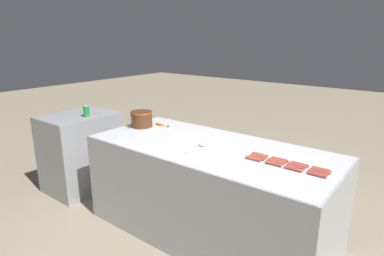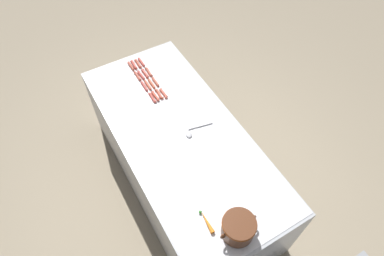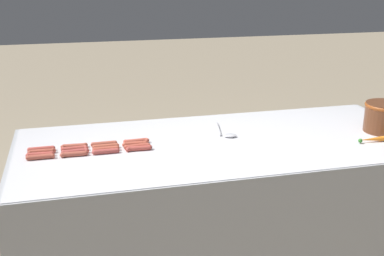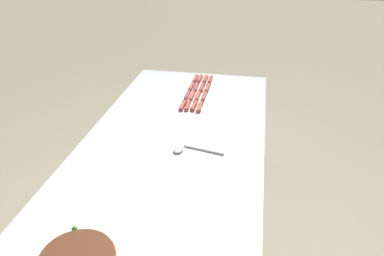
{
  "view_description": "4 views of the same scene",
  "coord_description": "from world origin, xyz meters",
  "px_view_note": "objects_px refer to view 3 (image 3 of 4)",
  "views": [
    {
      "loc": [
        -2.23,
        -1.54,
        1.8
      ],
      "look_at": [
        0.03,
        0.23,
        0.98
      ],
      "focal_mm": 30.24,
      "sensor_mm": 36.0,
      "label": 1
    },
    {
      "loc": [
        0.72,
        1.44,
        3.12
      ],
      "look_at": [
        -0.09,
        0.04,
        0.93
      ],
      "focal_mm": 30.73,
      "sensor_mm": 36.0,
      "label": 2
    },
    {
      "loc": [
        2.37,
        -0.78,
        1.76
      ],
      "look_at": [
        -0.01,
        -0.18,
        0.95
      ],
      "focal_mm": 45.93,
      "sensor_mm": 36.0,
      "label": 3
    },
    {
      "loc": [
        -0.42,
        1.64,
        1.91
      ],
      "look_at": [
        -0.08,
        -0.18,
        0.88
      ],
      "focal_mm": 34.64,
      "sensor_mm": 36.0,
      "label": 4
    }
  ],
  "objects_px": {
    "hot_dog_7": "(135,144)",
    "hot_dog_6": "(106,146)",
    "hot_dog_13": "(74,154)",
    "carrot": "(373,139)",
    "hot_dog_15": "(139,148)",
    "hot_dog_1": "(74,146)",
    "hot_dog_11": "(137,146)",
    "hot_dog_5": "(75,149)",
    "hot_dog_14": "(106,151)",
    "hot_dog_8": "(40,155)",
    "hot_dog_3": "(136,141)",
    "hot_dog_9": "(75,152)",
    "hot_dog_12": "(40,157)",
    "hot_dog_4": "(42,151)",
    "hot_dog_0": "(41,149)",
    "hot_dog_10": "(106,149)",
    "serving_spoon": "(226,133)",
    "hot_dog_2": "(104,144)"
  },
  "relations": [
    {
      "from": "hot_dog_6",
      "to": "hot_dog_14",
      "type": "bearing_deg",
      "value": -3.63
    },
    {
      "from": "hot_dog_0",
      "to": "hot_dog_10",
      "type": "xyz_separation_m",
      "value": [
        0.08,
        0.32,
        0.0
      ]
    },
    {
      "from": "hot_dog_7",
      "to": "hot_dog_15",
      "type": "relative_size",
      "value": 1.0
    },
    {
      "from": "hot_dog_0",
      "to": "carrot",
      "type": "distance_m",
      "value": 1.74
    },
    {
      "from": "hot_dog_4",
      "to": "hot_dog_9",
      "type": "bearing_deg",
      "value": 75.74
    },
    {
      "from": "hot_dog_7",
      "to": "hot_dog_12",
      "type": "bearing_deg",
      "value": -81.21
    },
    {
      "from": "serving_spoon",
      "to": "hot_dog_6",
      "type": "bearing_deg",
      "value": -85.14
    },
    {
      "from": "hot_dog_1",
      "to": "hot_dog_11",
      "type": "relative_size",
      "value": 1.0
    },
    {
      "from": "hot_dog_13",
      "to": "hot_dog_5",
      "type": "bearing_deg",
      "value": 177.0
    },
    {
      "from": "hot_dog_14",
      "to": "hot_dog_9",
      "type": "bearing_deg",
      "value": -103.58
    },
    {
      "from": "hot_dog_6",
      "to": "hot_dog_11",
      "type": "distance_m",
      "value": 0.16
    },
    {
      "from": "hot_dog_4",
      "to": "hot_dog_11",
      "type": "distance_m",
      "value": 0.48
    },
    {
      "from": "hot_dog_11",
      "to": "serving_spoon",
      "type": "xyz_separation_m",
      "value": [
        -0.1,
        0.52,
        -0.0
      ]
    },
    {
      "from": "hot_dog_10",
      "to": "hot_dog_14",
      "type": "distance_m",
      "value": 0.04
    },
    {
      "from": "hot_dog_7",
      "to": "hot_dog_13",
      "type": "bearing_deg",
      "value": -76.55
    },
    {
      "from": "hot_dog_7",
      "to": "hot_dog_13",
      "type": "relative_size",
      "value": 1.0
    },
    {
      "from": "hot_dog_8",
      "to": "hot_dog_10",
      "type": "height_order",
      "value": "same"
    },
    {
      "from": "hot_dog_0",
      "to": "hot_dog_14",
      "type": "distance_m",
      "value": 0.34
    },
    {
      "from": "hot_dog_5",
      "to": "hot_dog_3",
      "type": "bearing_deg",
      "value": 96.65
    },
    {
      "from": "serving_spoon",
      "to": "hot_dog_12",
      "type": "bearing_deg",
      "value": -82.61
    },
    {
      "from": "hot_dog_3",
      "to": "serving_spoon",
      "type": "xyz_separation_m",
      "value": [
        -0.02,
        0.51,
        -0.0
      ]
    },
    {
      "from": "hot_dog_7",
      "to": "hot_dog_15",
      "type": "height_order",
      "value": "same"
    },
    {
      "from": "hot_dog_14",
      "to": "hot_dog_4",
      "type": "bearing_deg",
      "value": -103.94
    },
    {
      "from": "hot_dog_0",
      "to": "hot_dog_1",
      "type": "bearing_deg",
      "value": 90.98
    },
    {
      "from": "hot_dog_12",
      "to": "hot_dog_13",
      "type": "xyz_separation_m",
      "value": [
        0.0,
        0.16,
        0.0
      ]
    },
    {
      "from": "hot_dog_13",
      "to": "carrot",
      "type": "height_order",
      "value": "carrot"
    },
    {
      "from": "hot_dog_1",
      "to": "hot_dog_9",
      "type": "bearing_deg",
      "value": 1.59
    },
    {
      "from": "hot_dog_10",
      "to": "hot_dog_0",
      "type": "bearing_deg",
      "value": -103.9
    },
    {
      "from": "hot_dog_3",
      "to": "hot_dog_11",
      "type": "height_order",
      "value": "same"
    },
    {
      "from": "hot_dog_5",
      "to": "hot_dog_15",
      "type": "relative_size",
      "value": 1.0
    },
    {
      "from": "hot_dog_11",
      "to": "hot_dog_13",
      "type": "xyz_separation_m",
      "value": [
        0.04,
        -0.32,
        0.0
      ]
    },
    {
      "from": "hot_dog_6",
      "to": "hot_dog_11",
      "type": "bearing_deg",
      "value": 76.51
    },
    {
      "from": "hot_dog_7",
      "to": "hot_dog_14",
      "type": "distance_m",
      "value": 0.18
    },
    {
      "from": "hot_dog_3",
      "to": "hot_dog_9",
      "type": "distance_m",
      "value": 0.33
    },
    {
      "from": "hot_dog_5",
      "to": "hot_dog_14",
      "type": "bearing_deg",
      "value": 62.71
    },
    {
      "from": "hot_dog_9",
      "to": "hot_dog_10",
      "type": "bearing_deg",
      "value": 90.03
    },
    {
      "from": "serving_spoon",
      "to": "hot_dog_15",
      "type": "bearing_deg",
      "value": -75.87
    },
    {
      "from": "hot_dog_12",
      "to": "hot_dog_7",
      "type": "bearing_deg",
      "value": 98.79
    },
    {
      "from": "hot_dog_8",
      "to": "hot_dog_13",
      "type": "xyz_separation_m",
      "value": [
        0.03,
        0.16,
        0.0
      ]
    },
    {
      "from": "hot_dog_11",
      "to": "hot_dog_15",
      "type": "bearing_deg",
      "value": 8.07
    },
    {
      "from": "hot_dog_7",
      "to": "hot_dog_6",
      "type": "bearing_deg",
      "value": -89.36
    },
    {
      "from": "hot_dog_4",
      "to": "carrot",
      "type": "xyz_separation_m",
      "value": [
        0.25,
        1.71,
        0.0
      ]
    },
    {
      "from": "hot_dog_8",
      "to": "hot_dog_9",
      "type": "distance_m",
      "value": 0.17
    },
    {
      "from": "hot_dog_13",
      "to": "hot_dog_8",
      "type": "bearing_deg",
      "value": -102.13
    },
    {
      "from": "hot_dog_6",
      "to": "serving_spoon",
      "type": "xyz_separation_m",
      "value": [
        -0.06,
        0.67,
        -0.0
      ]
    },
    {
      "from": "hot_dog_2",
      "to": "hot_dog_5",
      "type": "bearing_deg",
      "value": -75.91
    },
    {
      "from": "hot_dog_5",
      "to": "hot_dog_11",
      "type": "height_order",
      "value": "same"
    },
    {
      "from": "hot_dog_8",
      "to": "hot_dog_12",
      "type": "distance_m",
      "value": 0.03
    },
    {
      "from": "hot_dog_7",
      "to": "hot_dog_11",
      "type": "relative_size",
      "value": 1.0
    },
    {
      "from": "hot_dog_0",
      "to": "hot_dog_5",
      "type": "distance_m",
      "value": 0.17
    }
  ]
}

